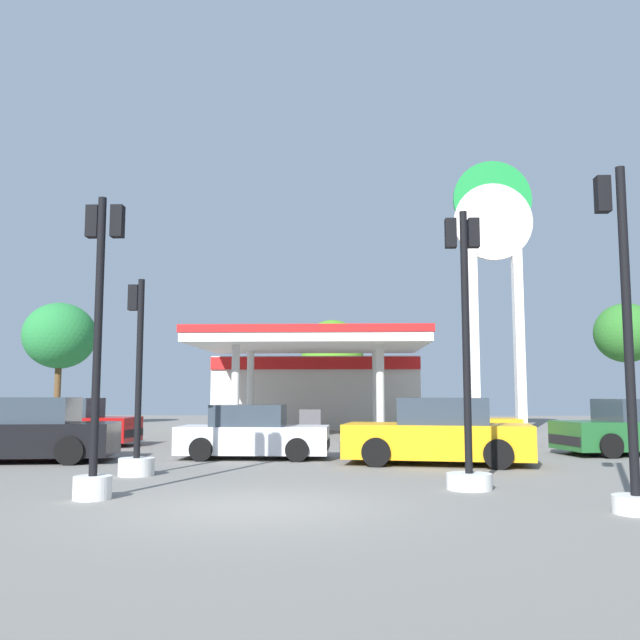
% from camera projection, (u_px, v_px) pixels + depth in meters
% --- Properties ---
extents(ground_plane, '(90.00, 90.00, 0.00)m').
position_uv_depth(ground_plane, '(252.00, 508.00, 10.51)').
color(ground_plane, slate).
rests_on(ground_plane, ground).
extents(gas_station, '(10.17, 13.36, 4.34)m').
position_uv_depth(gas_station, '(316.00, 385.00, 34.20)').
color(gas_station, beige).
rests_on(gas_station, ground).
extents(station_pole_sign, '(3.64, 0.56, 12.63)m').
position_uv_depth(station_pole_sign, '(494.00, 260.00, 31.52)').
color(station_pole_sign, white).
rests_on(station_pole_sign, ground).
extents(car_0, '(4.56, 2.18, 1.61)m').
position_uv_depth(car_0, '(69.00, 424.00, 22.98)').
color(car_0, black).
rests_on(car_0, ground).
extents(car_1, '(4.75, 2.71, 1.60)m').
position_uv_depth(car_1, '(636.00, 429.00, 19.69)').
color(car_1, black).
rests_on(car_1, ground).
extents(car_2, '(4.09, 1.91, 1.46)m').
position_uv_depth(car_2, '(253.00, 434.00, 18.52)').
color(car_2, black).
rests_on(car_2, ground).
extents(car_3, '(4.86, 2.61, 1.66)m').
position_uv_depth(car_3, '(24.00, 433.00, 17.62)').
color(car_3, black).
rests_on(car_3, ground).
extents(car_4, '(4.86, 2.65, 1.65)m').
position_uv_depth(car_4, '(438.00, 434.00, 17.05)').
color(car_4, black).
rests_on(car_4, ground).
extents(car_5, '(4.31, 2.22, 1.49)m').
position_uv_depth(car_5, '(458.00, 425.00, 23.74)').
color(car_5, black).
rests_on(car_5, ground).
extents(traffic_signal_0, '(0.69, 0.70, 5.24)m').
position_uv_depth(traffic_signal_0, '(628.00, 394.00, 10.18)').
color(traffic_signal_0, silver).
rests_on(traffic_signal_0, ground).
extents(traffic_signal_1, '(0.83, 0.83, 5.24)m').
position_uv_depth(traffic_signal_1, '(467.00, 396.00, 12.71)').
color(traffic_signal_1, silver).
rests_on(traffic_signal_1, ground).
extents(traffic_signal_2, '(0.77, 0.77, 4.27)m').
position_uv_depth(traffic_signal_2, '(137.00, 426.00, 14.74)').
color(traffic_signal_2, silver).
rests_on(traffic_signal_2, ground).
extents(traffic_signal_3, '(0.65, 0.67, 5.16)m').
position_uv_depth(traffic_signal_3, '(97.00, 382.00, 11.58)').
color(traffic_signal_3, silver).
rests_on(traffic_signal_3, ground).
extents(tree_0, '(3.99, 3.99, 6.84)m').
position_uv_depth(tree_0, '(60.00, 336.00, 38.06)').
color(tree_0, brown).
rests_on(tree_0, ground).
extents(tree_1, '(3.59, 3.59, 6.01)m').
position_uv_depth(tree_1, '(332.00, 352.00, 39.20)').
color(tree_1, brown).
rests_on(tree_1, ground).
extents(tree_2, '(3.50, 3.50, 6.89)m').
position_uv_depth(tree_2, '(626.00, 333.00, 38.63)').
color(tree_2, brown).
rests_on(tree_2, ground).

